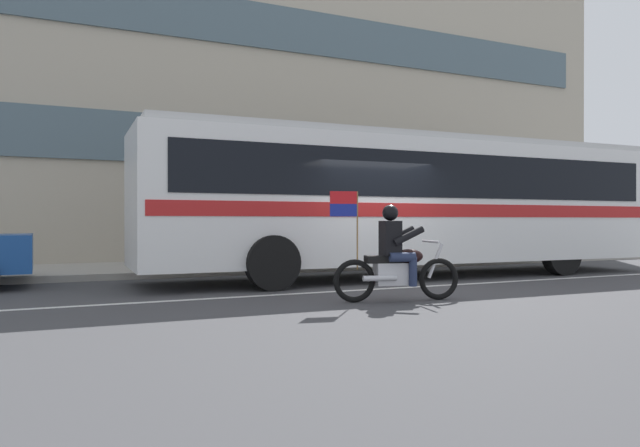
% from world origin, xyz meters
% --- Properties ---
extents(ground_plane, '(60.00, 60.00, 0.00)m').
position_xyz_m(ground_plane, '(0.00, 0.00, 0.00)').
color(ground_plane, '#3D3D3F').
extents(sidewalk_curb, '(28.00, 3.80, 0.15)m').
position_xyz_m(sidewalk_curb, '(0.00, 5.10, 0.07)').
color(sidewalk_curb, '#A39E93').
rests_on(sidewalk_curb, ground_plane).
extents(lane_center_stripe, '(26.60, 0.14, 0.01)m').
position_xyz_m(lane_center_stripe, '(0.00, -0.60, 0.00)').
color(lane_center_stripe, silver).
rests_on(lane_center_stripe, ground_plane).
extents(office_building_facade, '(28.00, 0.89, 10.57)m').
position_xyz_m(office_building_facade, '(0.00, 7.39, 5.29)').
color(office_building_facade, '#B2A893').
rests_on(office_building_facade, ground_plane).
extents(transit_bus, '(12.67, 2.86, 3.22)m').
position_xyz_m(transit_bus, '(1.66, 1.19, 1.88)').
color(transit_bus, white).
rests_on(transit_bus, ground_plane).
extents(motorcycle_with_rider, '(2.16, 0.73, 1.78)m').
position_xyz_m(motorcycle_with_rider, '(-0.92, -2.15, 0.67)').
color(motorcycle_with_rider, black).
rests_on(motorcycle_with_rider, ground_plane).
extents(fire_hydrant, '(0.22, 0.30, 0.75)m').
position_xyz_m(fire_hydrant, '(1.61, 4.37, 0.52)').
color(fire_hydrant, '#4C8C3F').
rests_on(fire_hydrant, sidewalk_curb).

